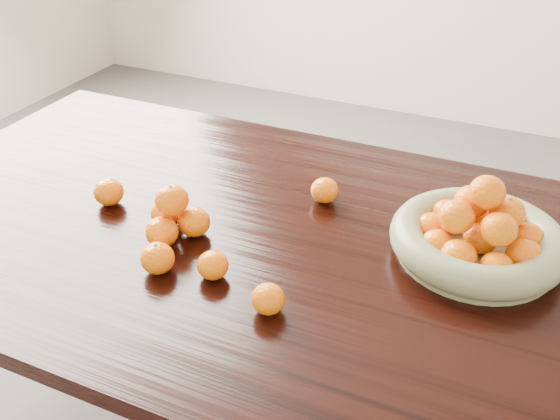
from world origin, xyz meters
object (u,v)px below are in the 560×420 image
at_px(dining_table, 304,277).
at_px(loose_orange_0, 157,258).
at_px(fruit_bowl, 478,237).
at_px(orange_pyramid, 174,216).

height_order(dining_table, loose_orange_0, loose_orange_0).
relative_size(dining_table, fruit_bowl, 5.75).
relative_size(fruit_bowl, loose_orange_0, 5.16).
relative_size(dining_table, loose_orange_0, 29.68).
bearing_deg(orange_pyramid, fruit_bowl, 17.20).
xyz_separation_m(fruit_bowl, loose_orange_0, (-0.56, -0.30, -0.01)).
bearing_deg(fruit_bowl, loose_orange_0, -151.27).
bearing_deg(orange_pyramid, dining_table, 18.01).
distance_m(dining_table, loose_orange_0, 0.33).
bearing_deg(loose_orange_0, dining_table, 42.59).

